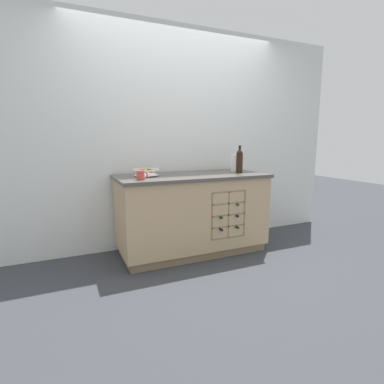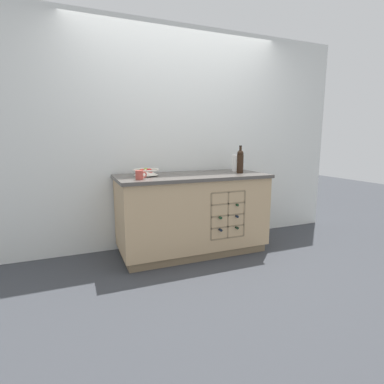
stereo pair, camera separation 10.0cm
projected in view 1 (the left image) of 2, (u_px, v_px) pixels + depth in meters
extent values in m
plane|color=#383A3F|center=(192.00, 251.00, 3.42)|extent=(14.00, 14.00, 0.00)
cube|color=silver|center=(178.00, 138.00, 3.57)|extent=(4.40, 0.06, 2.55)
cube|color=#8B7354|center=(192.00, 247.00, 3.42)|extent=(1.54, 0.63, 0.09)
cube|color=tan|center=(192.00, 211.00, 3.34)|extent=(1.60, 0.69, 0.76)
cube|color=#514C47|center=(192.00, 176.00, 3.27)|extent=(1.64, 0.73, 0.03)
cube|color=#8B7354|center=(224.00, 213.00, 3.23)|extent=(0.39, 0.01, 0.50)
cube|color=#8B7354|center=(210.00, 216.00, 3.10)|extent=(0.02, 0.10, 0.50)
cube|color=#8B7354|center=(242.00, 212.00, 3.26)|extent=(0.02, 0.10, 0.50)
cube|color=#8B7354|center=(226.00, 236.00, 3.22)|extent=(0.39, 0.10, 0.02)
cube|color=#8B7354|center=(226.00, 225.00, 3.20)|extent=(0.39, 0.10, 0.02)
cube|color=#8B7354|center=(226.00, 214.00, 3.18)|extent=(0.39, 0.10, 0.02)
cube|color=#8B7354|center=(226.00, 203.00, 3.16)|extent=(0.39, 0.10, 0.02)
cube|color=#8B7354|center=(227.00, 191.00, 3.14)|extent=(0.39, 0.10, 0.02)
cube|color=#8B7354|center=(226.00, 214.00, 3.18)|extent=(0.02, 0.10, 0.50)
cylinder|color=black|center=(214.00, 226.00, 3.24)|extent=(0.07, 0.19, 0.07)
cylinder|color=black|center=(220.00, 229.00, 3.12)|extent=(0.03, 0.08, 0.03)
cylinder|color=black|center=(230.00, 224.00, 3.32)|extent=(0.07, 0.19, 0.07)
cylinder|color=black|center=(236.00, 227.00, 3.20)|extent=(0.03, 0.08, 0.03)
cylinder|color=#19381E|center=(213.00, 214.00, 3.25)|extent=(0.08, 0.21, 0.08)
cylinder|color=#19381E|center=(220.00, 217.00, 3.12)|extent=(0.03, 0.09, 0.03)
cylinder|color=black|center=(229.00, 213.00, 3.32)|extent=(0.07, 0.20, 0.07)
cylinder|color=black|center=(236.00, 215.00, 3.19)|extent=(0.03, 0.08, 0.03)
cylinder|color=#19381E|center=(230.00, 202.00, 3.29)|extent=(0.07, 0.18, 0.07)
cylinder|color=#19381E|center=(236.00, 204.00, 3.17)|extent=(0.03, 0.08, 0.03)
cylinder|color=silver|center=(146.00, 176.00, 3.14)|extent=(0.12, 0.12, 0.01)
cone|color=silver|center=(146.00, 172.00, 3.13)|extent=(0.26, 0.26, 0.06)
torus|color=silver|center=(146.00, 170.00, 3.13)|extent=(0.28, 0.28, 0.02)
sphere|color=#7FA838|center=(146.00, 171.00, 3.17)|extent=(0.07, 0.07, 0.07)
sphere|color=red|center=(149.00, 172.00, 3.12)|extent=(0.07, 0.07, 0.07)
sphere|color=red|center=(142.00, 172.00, 3.09)|extent=(0.07, 0.07, 0.07)
cylinder|color=white|center=(235.00, 163.00, 3.61)|extent=(0.09, 0.09, 0.20)
torus|color=white|center=(235.00, 155.00, 3.60)|extent=(0.10, 0.10, 0.01)
torus|color=white|center=(238.00, 162.00, 3.63)|extent=(0.10, 0.01, 0.10)
cylinder|color=#B7473D|center=(140.00, 175.00, 2.84)|extent=(0.07, 0.07, 0.09)
torus|color=#B7473D|center=(144.00, 175.00, 2.85)|extent=(0.07, 0.01, 0.07)
cylinder|color=black|center=(239.00, 164.00, 3.43)|extent=(0.08, 0.08, 0.21)
sphere|color=black|center=(240.00, 153.00, 3.41)|extent=(0.07, 0.07, 0.07)
cylinder|color=black|center=(240.00, 150.00, 3.40)|extent=(0.03, 0.03, 0.09)
cylinder|color=black|center=(240.00, 146.00, 3.39)|extent=(0.03, 0.03, 0.01)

